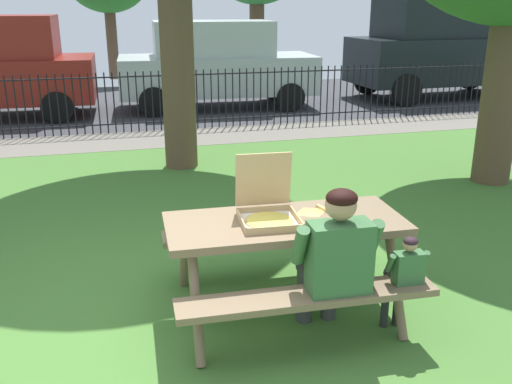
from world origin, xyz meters
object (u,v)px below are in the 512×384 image
Objects in this scene: pizza_box_open at (267,208)px; pizza_slice_on_table at (313,211)px; picnic_table_foreground at (285,241)px; parked_car_far_right at (446,45)px; parked_car_right at (216,63)px; adult_at_table at (334,259)px; child_at_table at (403,275)px.

pizza_box_open is 1.85× the size of pizza_slice_on_table.
pizza_slice_on_table is (0.27, 0.11, 0.18)m from picnic_table_foreground.
parked_car_right is at bearing 179.99° from parked_car_far_right.
picnic_table_foreground is at bearing 110.33° from adult_at_table.
adult_at_table is 11.90m from parked_car_far_right.
parked_car_right is at bearing 81.22° from pizza_box_open.
adult_at_table is (0.19, -0.51, 0.06)m from picnic_table_foreground.
picnic_table_foreground is 0.41× the size of parked_car_right.
adult_at_table is 0.54m from child_at_table.
parked_car_far_right is (5.87, -0.00, 0.30)m from parked_car_right.
adult_at_table is at bearing -59.88° from pizza_box_open.
pizza_slice_on_table is at bearing 122.90° from child_at_table.
adult_at_table is at bearing -125.86° from parked_car_far_right.
parked_car_far_right is (6.88, 9.01, 0.53)m from pizza_slice_on_table.
adult_at_table is (-0.08, -0.62, -0.12)m from pizza_slice_on_table.
pizza_slice_on_table is at bearing -96.38° from parked_car_right.
parked_car_right reaches higher than pizza_box_open.
parked_car_far_right reaches higher than pizza_box_open.
parked_car_right reaches higher than child_at_table.
parked_car_far_right reaches higher than picnic_table_foreground.
parked_car_far_right is at bearing 56.35° from child_at_table.
child_at_table is at bearing -5.89° from adult_at_table.
pizza_slice_on_table is 11.35m from parked_car_far_right.
parked_car_right is 5.88m from parked_car_far_right.
adult_at_table is 9.70m from parked_car_right.
parked_car_right is (1.40, 9.08, 0.14)m from pizza_box_open.
pizza_slice_on_table is 0.06× the size of parked_car_right.
parked_car_far_right reaches higher than pizza_slice_on_table.
child_at_table is (0.51, -0.05, -0.16)m from adult_at_table.
picnic_table_foreground is at bearing -157.48° from pizza_slice_on_table.
pizza_box_open is at bearing -169.72° from pizza_slice_on_table.
parked_car_right is at bearing 83.57° from adult_at_table.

